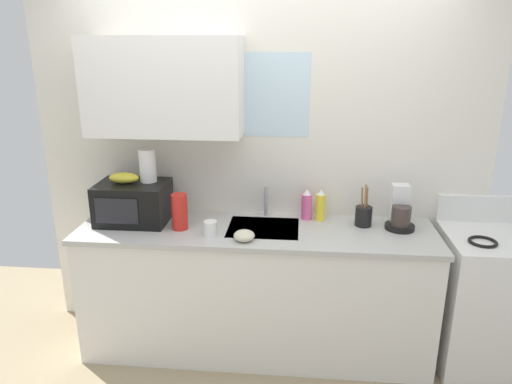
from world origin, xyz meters
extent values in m
cube|color=silver|center=(0.00, 0.35, 1.25)|extent=(3.10, 0.10, 2.50)
cube|color=white|center=(-0.60, 0.14, 1.79)|extent=(1.00, 0.32, 0.62)
cube|color=silver|center=(0.05, 0.31, 1.73)|extent=(0.56, 0.02, 0.55)
cube|color=white|center=(0.00, 0.00, 0.43)|extent=(2.30, 0.60, 0.86)
cube|color=#B7B7B2|center=(0.00, 0.00, 0.88)|extent=(2.33, 0.63, 0.03)
cube|color=#9EA0A5|center=(0.05, 0.02, 0.83)|extent=(0.46, 0.38, 0.14)
cylinder|color=#B2B5BA|center=(0.05, 0.24, 1.01)|extent=(0.03, 0.03, 0.22)
cube|color=white|center=(1.51, 0.00, 0.45)|extent=(0.60, 0.60, 0.90)
torus|color=black|center=(1.39, -0.10, 0.91)|extent=(0.17, 0.17, 0.02)
cube|color=white|center=(1.51, 0.28, 0.99)|extent=(0.60, 0.04, 0.18)
cube|color=black|center=(-0.83, 0.05, 1.04)|extent=(0.46, 0.34, 0.27)
cube|color=black|center=(-0.88, -0.12, 1.04)|extent=(0.28, 0.01, 0.17)
ellipsoid|color=gold|center=(-0.88, 0.05, 1.20)|extent=(0.20, 0.11, 0.07)
cylinder|color=white|center=(-0.73, 0.10, 1.28)|extent=(0.11, 0.11, 0.22)
cylinder|color=black|center=(0.93, 0.08, 0.92)|extent=(0.19, 0.19, 0.03)
cylinder|color=#3F332D|center=(0.93, 0.07, 1.00)|extent=(0.12, 0.12, 0.13)
cube|color=silver|center=(0.93, 0.15, 1.05)|extent=(0.11, 0.09, 0.26)
cylinder|color=#E55999|center=(0.33, 0.21, 0.99)|extent=(0.07, 0.07, 0.18)
cone|color=white|center=(0.33, 0.21, 1.09)|extent=(0.05, 0.05, 0.04)
cylinder|color=yellow|center=(0.42, 0.20, 0.99)|extent=(0.06, 0.06, 0.18)
cone|color=white|center=(0.42, 0.20, 1.10)|extent=(0.05, 0.05, 0.04)
cylinder|color=red|center=(-0.49, -0.05, 1.02)|extent=(0.10, 0.10, 0.23)
cylinder|color=white|center=(-0.27, -0.14, 0.95)|extent=(0.08, 0.08, 0.09)
cylinder|color=black|center=(0.70, 0.12, 0.97)|extent=(0.11, 0.11, 0.13)
cylinder|color=olive|center=(0.69, 0.12, 1.05)|extent=(0.02, 0.03, 0.22)
cylinder|color=olive|center=(0.72, 0.13, 1.05)|extent=(0.02, 0.01, 0.22)
cylinder|color=olive|center=(0.70, 0.10, 1.06)|extent=(0.01, 0.02, 0.25)
ellipsoid|color=beige|center=(-0.05, -0.20, 0.93)|extent=(0.13, 0.13, 0.06)
camera|label=1|loc=(0.27, -2.86, 2.08)|focal=33.30mm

